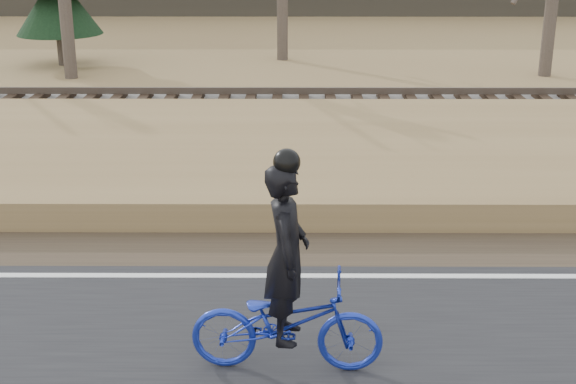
{
  "coord_description": "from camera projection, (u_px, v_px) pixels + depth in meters",
  "views": [
    {
      "loc": [
        4.53,
        -9.15,
        4.47
      ],
      "look_at": [
        4.48,
        0.5,
        1.1
      ],
      "focal_mm": 50.0,
      "sensor_mm": 36.0,
      "label": 1
    }
  ],
  "objects": [
    {
      "name": "ballast",
      "position": [
        86.0,
        117.0,
        17.61
      ],
      "size": [
        120.0,
        3.0,
        0.45
      ],
      "primitive_type": "cube",
      "color": "slate",
      "rests_on": "ground"
    },
    {
      "name": "cyclist",
      "position": [
        287.0,
        302.0,
        7.98
      ],
      "size": [
        1.97,
        0.78,
        2.33
      ],
      "rotation": [
        0.0,
        0.0,
        1.52
      ],
      "color": "#16289C",
      "rests_on": "road"
    },
    {
      "name": "embankment",
      "position": [
        33.0,
        170.0,
        14.03
      ],
      "size": [
        120.0,
        5.0,
        0.44
      ],
      "primitive_type": "cube",
      "color": "olive",
      "rests_on": "ground"
    },
    {
      "name": "railroad",
      "position": [
        85.0,
        104.0,
        17.51
      ],
      "size": [
        120.0,
        2.4,
        0.29
      ],
      "color": "black",
      "rests_on": "ballast"
    }
  ]
}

